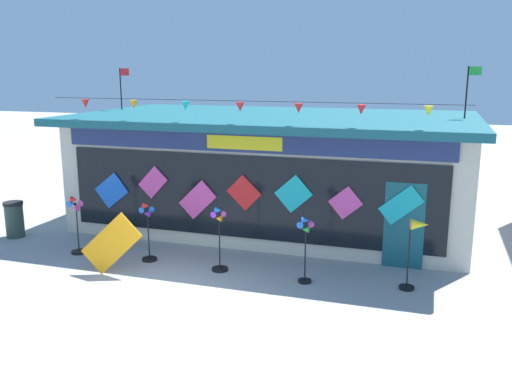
# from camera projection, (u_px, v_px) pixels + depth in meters

# --- Properties ---
(ground_plane) EXTENTS (80.00, 80.00, 0.00)m
(ground_plane) POSITION_uv_depth(u_px,v_px,m) (148.00, 303.00, 10.79)
(ground_plane) COLOR #9E9B99
(kite_shop_building) EXTENTS (11.05, 6.33, 4.56)m
(kite_shop_building) POSITION_uv_depth(u_px,v_px,m) (276.00, 169.00, 16.09)
(kite_shop_building) COLOR beige
(kite_shop_building) RESTS_ON ground_plane
(wind_spinner_far_left) EXTENTS (0.39, 0.39, 1.46)m
(wind_spinner_far_left) POSITION_uv_depth(u_px,v_px,m) (76.00, 222.00, 13.50)
(wind_spinner_far_left) COLOR black
(wind_spinner_far_left) RESTS_ON ground_plane
(wind_spinner_left) EXTENTS (0.36, 0.36, 1.43)m
(wind_spinner_left) POSITION_uv_depth(u_px,v_px,m) (148.00, 230.00, 12.98)
(wind_spinner_left) COLOR black
(wind_spinner_left) RESTS_ON ground_plane
(wind_spinner_center_left) EXTENTS (0.37, 0.37, 1.49)m
(wind_spinner_center_left) POSITION_uv_depth(u_px,v_px,m) (219.00, 238.00, 12.33)
(wind_spinner_center_left) COLOR black
(wind_spinner_center_left) RESTS_ON ground_plane
(wind_spinner_center_right) EXTENTS (0.34, 0.29, 1.47)m
(wind_spinner_center_right) POSITION_uv_depth(u_px,v_px,m) (305.00, 242.00, 11.59)
(wind_spinner_center_right) COLOR black
(wind_spinner_center_right) RESTS_ON ground_plane
(wind_spinner_right) EXTENTS (0.54, 0.32, 1.52)m
(wind_spinner_right) POSITION_uv_depth(u_px,v_px,m) (416.00, 241.00, 11.19)
(wind_spinner_right) COLOR black
(wind_spinner_right) RESTS_ON ground_plane
(trash_bin) EXTENTS (0.52, 0.52, 0.98)m
(trash_bin) POSITION_uv_depth(u_px,v_px,m) (14.00, 219.00, 14.91)
(trash_bin) COLOR #2D4238
(trash_bin) RESTS_ON ground_plane
(display_kite_on_ground) EXTENTS (1.39, 0.34, 1.39)m
(display_kite_on_ground) POSITION_uv_depth(u_px,v_px,m) (112.00, 243.00, 12.20)
(display_kite_on_ground) COLOR orange
(display_kite_on_ground) RESTS_ON ground_plane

